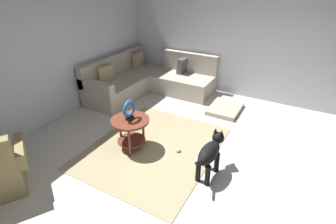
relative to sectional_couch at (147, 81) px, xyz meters
The scene contains 10 objects.
ground_plane 2.85m from the sectional_couch, 134.68° to the right, with size 6.00×6.00×0.10m, color beige.
wall_back 2.44m from the sectional_couch, 155.09° to the left, with size 6.00×0.12×2.70m, color silver.
wall_right 2.47m from the sectional_couch, 64.81° to the right, with size 0.12×6.00×2.70m, color silver.
area_rug 2.28m from the sectional_couch, 144.49° to the right, with size 2.30×1.90×0.01m, color tan.
sectional_couch is the anchor object (origin of this frame).
side_table 2.26m from the sectional_couch, 153.55° to the right, with size 0.60×0.60×0.54m.
torus_sculpture 2.30m from the sectional_couch, 153.55° to the right, with size 0.28×0.08×0.33m.
dog_bed_mat 1.95m from the sectional_couch, 90.36° to the right, with size 0.80×0.60×0.09m, color #B2A38E.
dog 3.07m from the sectional_couch, 130.72° to the right, with size 0.85×0.25×0.63m.
dog_toy_ball 2.47m from the sectional_couch, 135.64° to the right, with size 0.08×0.08×0.08m, color silver.
Camera 1 is at (-2.70, -1.15, 2.50)m, focal length 27.03 mm.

